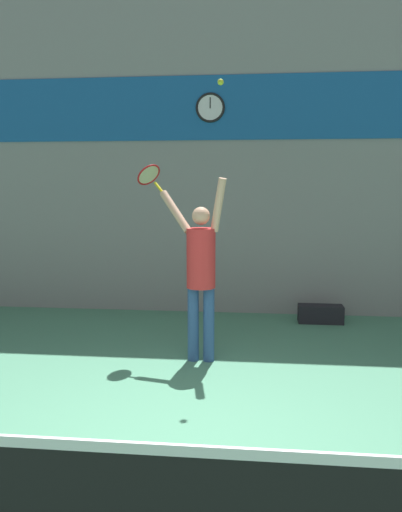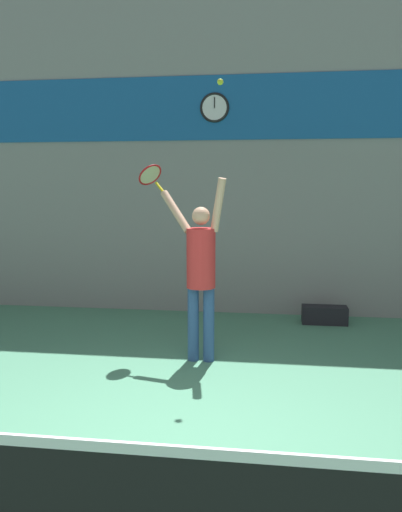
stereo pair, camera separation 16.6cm
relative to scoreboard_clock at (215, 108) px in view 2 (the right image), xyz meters
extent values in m
plane|color=#4C8C6B|center=(0.13, -4.48, -3.22)|extent=(18.00, 18.00, 0.00)
cube|color=gray|center=(0.13, 0.08, -0.72)|extent=(18.00, 0.10, 5.00)
cube|color=#195B9E|center=(0.13, 0.02, 0.00)|extent=(7.90, 0.02, 0.97)
cylinder|color=white|center=(0.00, 0.00, 0.00)|extent=(0.41, 0.02, 0.41)
torus|color=black|center=(0.00, 0.00, 0.00)|extent=(0.45, 0.04, 0.45)
cube|color=black|center=(0.00, -0.01, 0.07)|extent=(0.02, 0.01, 0.16)
cube|color=white|center=(0.13, -5.89, -2.29)|extent=(8.15, 0.02, 0.05)
cylinder|color=#2D4C7F|center=(0.00, -2.24, -2.78)|extent=(0.13, 0.13, 0.87)
cylinder|color=#2D4C7F|center=(0.18, -2.24, -2.78)|extent=(0.13, 0.13, 0.87)
cylinder|color=red|center=(0.09, -2.24, -2.00)|extent=(0.33, 0.33, 0.68)
sphere|color=#D8A884|center=(0.09, -2.24, -1.52)|extent=(0.20, 0.20, 0.20)
cylinder|color=#D8A884|center=(0.29, -2.28, -1.40)|extent=(0.22, 0.20, 0.61)
cylinder|color=#D8A884|center=(-0.22, -2.10, -1.48)|extent=(0.44, 0.38, 0.49)
cylinder|color=yellow|center=(-0.45, -1.92, -1.21)|extent=(0.15, 0.13, 0.14)
torus|color=red|center=(-0.59, -1.81, -1.05)|extent=(0.37, 0.38, 0.26)
cylinder|color=beige|center=(-0.59, -1.81, -1.05)|extent=(0.30, 0.32, 0.21)
sphere|color=#CCDB2D|center=(0.31, -2.35, -0.09)|extent=(0.07, 0.07, 0.07)
cube|color=black|center=(1.70, -0.43, -3.09)|extent=(0.66, 0.27, 0.26)
camera|label=1|loc=(0.68, -7.84, -1.18)|focal=35.00mm
camera|label=2|loc=(0.84, -7.82, -1.18)|focal=35.00mm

